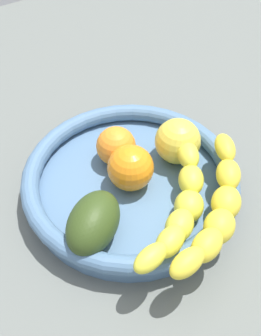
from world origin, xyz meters
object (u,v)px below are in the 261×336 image
Objects in this scene: orange_mid_left at (116,146)px; apple_yellow at (178,141)px; banana_draped_left at (218,209)px; avocado_dark at (93,222)px; fruit_bowl at (130,182)px; orange_front at (130,168)px; banana_draped_right at (182,198)px.

orange_mid_left is 0.86× the size of apple_yellow.
banana_draped_left is 2.18× the size of avocado_dark.
fruit_bowl is 2.82cm from orange_front.
banana_draped_right reaches higher than banana_draped_left.
avocado_dark is at bearing 30.36° from orange_front.
avocado_dark is 1.40× the size of apple_yellow.
apple_yellow is at bearing -103.90° from banana_draped_left.
apple_yellow is at bearing -161.61° from avocado_dark.
orange_mid_left is at bearing -98.07° from fruit_bowl.
orange_mid_left is at bearing -98.68° from orange_front.
avocado_dark is at bearing 18.39° from apple_yellow.
banana_draped_left reaches higher than orange_mid_left.
banana_draped_right is 3.39× the size of orange_mid_left.
fruit_bowl is at bearing -71.82° from banana_draped_right.
orange_front is 1.12× the size of orange_mid_left.
banana_draped_right is 3.03× the size of orange_front.
banana_draped_left is at bearing 105.52° from orange_mid_left.
orange_mid_left is 12.97cm from avocado_dark.
banana_draped_left is 12.32cm from orange_front.
banana_draped_left is 3.05× the size of apple_yellow.
orange_mid_left is at bearing -74.48° from banana_draped_left.
avocado_dark is 17.07cm from apple_yellow.
fruit_bowl is 12.69cm from banana_draped_left.
apple_yellow is at bearing -175.77° from fruit_bowl.
fruit_bowl is 3.26× the size of avocado_dark.
avocado_dark reaches higher than orange_mid_left.
orange_front is at bearing 4.40° from apple_yellow.
fruit_bowl is at bearing 4.23° from apple_yellow.
banana_draped_left is 16.52cm from orange_mid_left.
orange_front is 0.96× the size of apple_yellow.
orange_mid_left is 0.62× the size of avocado_dark.
fruit_bowl is 5.35cm from orange_mid_left.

